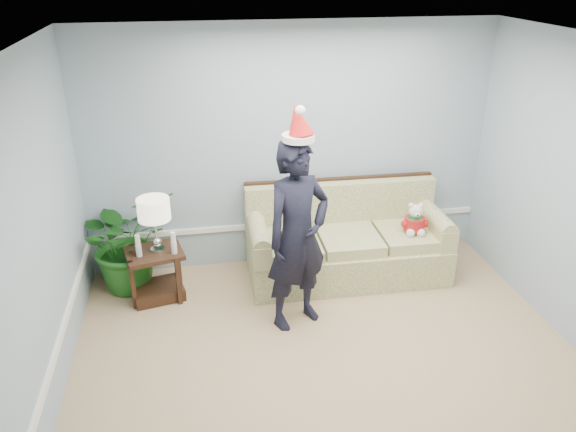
{
  "coord_description": "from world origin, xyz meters",
  "views": [
    {
      "loc": [
        -1.08,
        -3.28,
        3.26
      ],
      "look_at": [
        -0.2,
        1.55,
        0.99
      ],
      "focal_mm": 35.0,
      "sensor_mm": 36.0,
      "label": 1
    }
  ],
  "objects_px": {
    "sofa": "(346,244)",
    "table_lamp": "(154,211)",
    "side_table": "(157,279)",
    "houseplant": "(127,241)",
    "man": "(298,236)",
    "teddy_bear": "(415,222)"
  },
  "relations": [
    {
      "from": "side_table",
      "to": "houseplant",
      "type": "relative_size",
      "value": 0.6
    },
    {
      "from": "teddy_bear",
      "to": "table_lamp",
      "type": "bearing_deg",
      "value": -172.96
    },
    {
      "from": "table_lamp",
      "to": "man",
      "type": "bearing_deg",
      "value": -27.17
    },
    {
      "from": "side_table",
      "to": "houseplant",
      "type": "distance_m",
      "value": 0.52
    },
    {
      "from": "table_lamp",
      "to": "man",
      "type": "relative_size",
      "value": 0.31
    },
    {
      "from": "side_table",
      "to": "man",
      "type": "distance_m",
      "value": 1.67
    },
    {
      "from": "houseplant",
      "to": "man",
      "type": "bearing_deg",
      "value": -30.28
    },
    {
      "from": "side_table",
      "to": "table_lamp",
      "type": "relative_size",
      "value": 1.11
    },
    {
      "from": "sofa",
      "to": "houseplant",
      "type": "distance_m",
      "value": 2.37
    },
    {
      "from": "sofa",
      "to": "side_table",
      "type": "bearing_deg",
      "value": -174.91
    },
    {
      "from": "side_table",
      "to": "man",
      "type": "xyz_separation_m",
      "value": [
        1.36,
        -0.68,
        0.71
      ]
    },
    {
      "from": "houseplant",
      "to": "side_table",
      "type": "bearing_deg",
      "value": -44.7
    },
    {
      "from": "sofa",
      "to": "table_lamp",
      "type": "relative_size",
      "value": 3.77
    },
    {
      "from": "side_table",
      "to": "teddy_bear",
      "type": "bearing_deg",
      "value": -1.34
    },
    {
      "from": "table_lamp",
      "to": "houseplant",
      "type": "height_order",
      "value": "table_lamp"
    },
    {
      "from": "sofa",
      "to": "teddy_bear",
      "type": "height_order",
      "value": "sofa"
    },
    {
      "from": "table_lamp",
      "to": "teddy_bear",
      "type": "xyz_separation_m",
      "value": [
        2.73,
        -0.06,
        -0.32
      ]
    },
    {
      "from": "side_table",
      "to": "table_lamp",
      "type": "xyz_separation_m",
      "value": [
        0.04,
        -0.0,
        0.77
      ]
    },
    {
      "from": "side_table",
      "to": "houseplant",
      "type": "xyz_separation_m",
      "value": [
        -0.29,
        0.28,
        0.33
      ]
    },
    {
      "from": "side_table",
      "to": "man",
      "type": "bearing_deg",
      "value": -26.48
    },
    {
      "from": "table_lamp",
      "to": "houseplant",
      "type": "xyz_separation_m",
      "value": [
        -0.33,
        0.29,
        -0.44
      ]
    },
    {
      "from": "sofa",
      "to": "man",
      "type": "xyz_separation_m",
      "value": [
        -0.71,
        -0.81,
        0.56
      ]
    }
  ]
}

